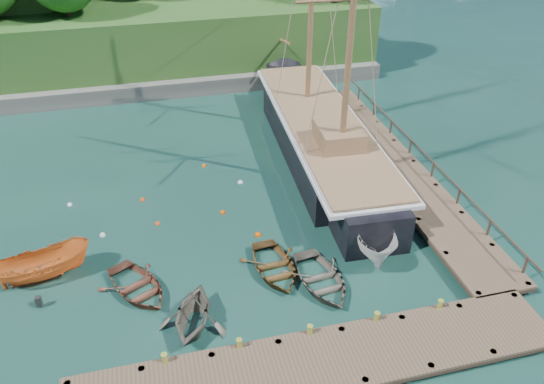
{
  "coord_description": "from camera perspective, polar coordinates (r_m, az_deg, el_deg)",
  "views": [
    {
      "loc": [
        -3.22,
        -19.47,
        17.8
      ],
      "look_at": [
        2.55,
        3.62,
        2.0
      ],
      "focal_mm": 35.0,
      "sensor_mm": 36.0,
      "label": 1
    }
  ],
  "objects": [
    {
      "name": "ground",
      "position": [
        26.57,
        -3.48,
        -8.55
      ],
      "size": [
        160.0,
        160.0,
        0.0
      ],
      "primitive_type": "plane",
      "color": "#17372D",
      "rests_on": "ground"
    },
    {
      "name": "dock_near",
      "position": [
        22.29,
        5.19,
        -17.79
      ],
      "size": [
        20.0,
        3.2,
        1.1
      ],
      "color": "#4E3D2B",
      "rests_on": "ground"
    },
    {
      "name": "dock_east",
      "position": [
        34.91,
        13.03,
        2.8
      ],
      "size": [
        3.2,
        24.0,
        1.1
      ],
      "color": "#4E3D2B",
      "rests_on": "ground"
    },
    {
      "name": "bollard_0",
      "position": [
        22.89,
        -11.26,
        -18.4
      ],
      "size": [
        0.26,
        0.26,
        0.45
      ],
      "primitive_type": "cylinder",
      "color": "olive",
      "rests_on": "ground"
    },
    {
      "name": "bollard_1",
      "position": [
        22.98,
        -3.47,
        -17.27
      ],
      "size": [
        0.26,
        0.26,
        0.45
      ],
      "primitive_type": "cylinder",
      "color": "olive",
      "rests_on": "ground"
    },
    {
      "name": "bollard_2",
      "position": [
        23.46,
        4.02,
        -15.88
      ],
      "size": [
        0.26,
        0.26,
        0.45
      ],
      "primitive_type": "cylinder",
      "color": "olive",
      "rests_on": "ground"
    },
    {
      "name": "bollard_3",
      "position": [
        24.31,
        11.0,
        -14.33
      ],
      "size": [
        0.26,
        0.26,
        0.45
      ],
      "primitive_type": "cylinder",
      "color": "olive",
      "rests_on": "ground"
    },
    {
      "name": "bollard_4",
      "position": [
        25.48,
        17.33,
        -12.73
      ],
      "size": [
        0.26,
        0.26,
        0.45
      ],
      "primitive_type": "cylinder",
      "color": "olive",
      "rests_on": "ground"
    },
    {
      "name": "rowboat_0",
      "position": [
        26.28,
        -14.18,
        -10.36
      ],
      "size": [
        4.41,
        4.87,
        0.83
      ],
      "primitive_type": "imported",
      "rotation": [
        0.0,
        0.0,
        0.49
      ],
      "color": "brown",
      "rests_on": "ground"
    },
    {
      "name": "rowboat_1",
      "position": [
        24.28,
        -8.39,
        -14.05
      ],
      "size": [
        4.03,
        4.33,
        1.86
      ],
      "primitive_type": "imported",
      "rotation": [
        0.0,
        0.0,
        -0.34
      ],
      "color": "#656154",
      "rests_on": "ground"
    },
    {
      "name": "rowboat_2",
      "position": [
        26.53,
        0.26,
        -8.56
      ],
      "size": [
        3.26,
        4.31,
        0.84
      ],
      "primitive_type": "imported",
      "rotation": [
        0.0,
        0.0,
        0.09
      ],
      "color": "brown",
      "rests_on": "ground"
    },
    {
      "name": "rowboat_3",
      "position": [
        25.97,
        5.25,
        -9.87
      ],
      "size": [
        3.52,
        4.58,
        0.88
      ],
      "primitive_type": "imported",
      "rotation": [
        0.0,
        0.0,
        0.12
      ],
      "color": "#5B564B",
      "rests_on": "ground"
    },
    {
      "name": "motorboat_orange",
      "position": [
        28.44,
        -23.02,
        -8.44
      ],
      "size": [
        4.8,
        2.62,
        1.76
      ],
      "primitive_type": "imported",
      "rotation": [
        0.0,
        0.0,
        1.78
      ],
      "color": "orange",
      "rests_on": "ground"
    },
    {
      "name": "cabin_boat_white",
      "position": [
        28.44,
        10.47,
        -5.84
      ],
      "size": [
        3.02,
        5.76,
        2.12
      ],
      "primitive_type": "imported",
      "rotation": [
        0.0,
        0.0,
        -0.18
      ],
      "color": "silver",
      "rests_on": "ground"
    },
    {
      "name": "schooner",
      "position": [
        35.56,
        5.38,
        5.46
      ],
      "size": [
        5.98,
        27.76,
        20.38
      ],
      "rotation": [
        0.0,
        0.0,
        -0.05
      ],
      "color": "black",
      "rests_on": "ground"
    },
    {
      "name": "mooring_buoy_0",
      "position": [
        30.14,
        -17.75,
        -4.51
      ],
      "size": [
        0.34,
        0.34,
        0.34
      ],
      "primitive_type": "sphere",
      "color": "silver",
      "rests_on": "ground"
    },
    {
      "name": "mooring_buoy_1",
      "position": [
        30.23,
        -12.19,
        -3.39
      ],
      "size": [
        0.29,
        0.29,
        0.29
      ],
      "primitive_type": "sphere",
      "color": "#D04416",
      "rests_on": "ground"
    },
    {
      "name": "mooring_buoy_2",
      "position": [
        30.52,
        -5.31,
        -2.26
      ],
      "size": [
        0.32,
        0.32,
        0.32
      ],
      "primitive_type": "sphere",
      "color": "#D24500",
      "rests_on": "ground"
    },
    {
      "name": "mooring_buoy_3",
      "position": [
        33.11,
        -3.44,
        0.99
      ],
      "size": [
        0.33,
        0.33,
        0.33
      ],
      "primitive_type": "sphere",
      "color": "silver",
      "rests_on": "ground"
    },
    {
      "name": "mooring_buoy_4",
      "position": [
        32.37,
        -13.75,
        -0.87
      ],
      "size": [
        0.3,
        0.3,
        0.3
      ],
      "primitive_type": "sphere",
      "color": "#D44B0B",
      "rests_on": "ground"
    },
    {
      "name": "mooring_buoy_5",
      "position": [
        35.05,
        -7.32,
        2.76
      ],
      "size": [
        0.28,
        0.28,
        0.28
      ],
      "primitive_type": "sphere",
      "color": "#F45806",
      "rests_on": "ground"
    },
    {
      "name": "mooring_buoy_6",
      "position": [
        33.21,
        -20.9,
        -1.33
      ],
      "size": [
        0.3,
        0.3,
        0.3
      ],
      "primitive_type": "sphere",
      "color": "white",
      "rests_on": "ground"
    },
    {
      "name": "mooring_buoy_7",
      "position": [
        28.76,
        -1.53,
        -4.68
      ],
      "size": [
        0.36,
        0.36,
        0.36
      ],
      "primitive_type": "sphere",
      "color": "#EC4900",
      "rests_on": "ground"
    },
    {
      "name": "headland",
      "position": [
        53.17,
        -25.29,
        17.24
      ],
      "size": [
        51.0,
        19.31,
        12.9
      ],
      "color": "#474744",
      "rests_on": "ground"
    }
  ]
}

